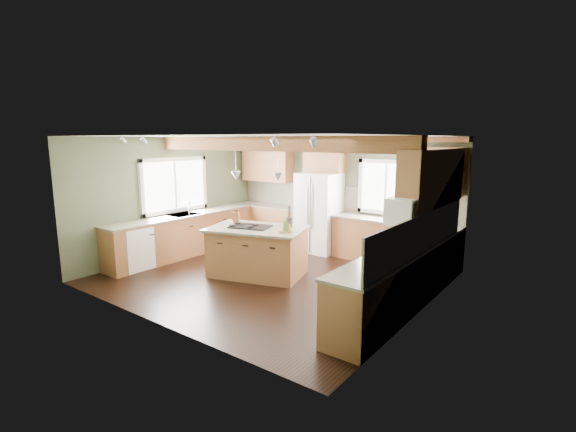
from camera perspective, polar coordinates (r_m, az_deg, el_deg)
The scene contains 37 objects.
floor at distance 7.91m, azimuth -2.41°, elevation -8.35°, with size 5.60×5.60×0.00m, color black.
ceiling at distance 7.49m, azimuth -2.56°, elevation 10.84°, with size 5.60×5.60×0.00m, color silver.
wall_back at distance 9.63m, azimuth 7.02°, elevation 2.94°, with size 5.60×5.60×0.00m, color #465039.
wall_left at distance 9.60m, azimuth -15.52°, elevation 2.61°, with size 5.00×5.00×0.00m, color #465039.
wall_right at distance 6.23m, azimuth 17.85°, elevation -1.63°, with size 5.00×5.00×0.00m, color #465039.
ceiling_beam at distance 7.46m, azimuth -2.71°, elevation 9.85°, with size 5.55×0.26×0.26m, color brown.
soffit_trim at distance 9.46m, azimuth 6.88°, elevation 10.34°, with size 5.55×0.20×0.10m, color brown.
backsplash_back at distance 9.63m, azimuth 6.96°, elevation 2.40°, with size 5.58×0.03×0.58m, color brown.
backsplash_right at distance 6.30m, azimuth 17.83°, elevation -2.33°, with size 0.03×3.70×0.58m, color brown.
base_cab_back_left at distance 10.54m, azimuth -2.37°, elevation -1.09°, with size 2.02×0.60×0.88m, color brown.
counter_back_left at distance 10.45m, azimuth -2.39°, elevation 1.38°, with size 2.06×0.64×0.04m, color #4D4738.
base_cab_back_right at distance 8.88m, azimuth 14.28°, elevation -3.61°, with size 2.62×0.60×0.88m, color brown.
counter_back_right at distance 8.78m, azimuth 14.42°, elevation -0.70°, with size 2.66×0.64×0.04m, color #4D4738.
base_cab_left at distance 9.55m, azimuth -13.93°, elevation -2.61°, with size 0.60×3.70×0.88m, color brown.
counter_left at distance 9.45m, azimuth -14.05°, elevation 0.11°, with size 0.64×3.74×0.04m, color #4D4738.
base_cab_right at distance 6.60m, azimuth 15.09°, elevation -8.56°, with size 0.60×3.70×0.88m, color brown.
counter_right at distance 6.46m, azimuth 15.29°, elevation -4.70°, with size 0.64×3.74×0.04m, color #4D4738.
upper_cab_back_left at distance 10.56m, azimuth -2.84°, elevation 7.21°, with size 1.40×0.35×0.90m, color brown.
upper_cab_over_fridge at distance 9.56m, azimuth 5.03°, elevation 8.04°, with size 0.96×0.35×0.70m, color brown.
upper_cab_right at distance 7.04m, azimuth 19.24°, elevation 4.99°, with size 0.35×2.20×0.90m, color brown.
upper_cab_back_corner at distance 8.49m, azimuth 20.14°, elevation 5.78°, with size 0.90×0.35×0.90m, color brown.
window_left at distance 9.58m, azimuth -15.29°, elevation 4.11°, with size 0.04×1.60×1.05m, color white.
window_back at distance 9.07m, azimuth 13.30°, elevation 3.86°, with size 1.10×0.04×1.00m, color white.
sink at distance 9.45m, azimuth -14.05°, elevation 0.14°, with size 0.50×0.65×0.03m, color #262628.
faucet at distance 9.29m, azimuth -13.39°, elevation 0.90°, with size 0.02×0.02×0.28m, color #B2B2B7.
dishwasher at distance 8.81m, azimuth -20.46°, elevation -4.13°, with size 0.60×0.60×0.84m, color white.
oven at distance 5.49m, azimuth 9.76°, elevation -12.41°, with size 0.60×0.72×0.84m, color white.
microwave at distance 6.21m, azimuth 15.92°, elevation 0.79°, with size 0.40×0.70×0.38m, color white.
pendant_left at distance 7.86m, azimuth -7.14°, elevation 5.50°, with size 0.18×0.18×0.16m, color #B2B2B7.
pendant_right at distance 7.52m, azimuth -1.39°, elevation 5.35°, with size 0.18×0.18×0.16m, color #B2B2B7.
refrigerator at distance 9.52m, azimuth 4.26°, elevation 0.47°, with size 0.90×0.74×1.80m, color white.
island at distance 7.93m, azimuth -4.19°, elevation -4.98°, with size 1.68×1.03×0.88m, color brown.
island_top at distance 7.82m, azimuth -4.23°, elevation -1.73°, with size 1.79×1.14×0.04m, color #4D4738.
cooktop at distance 7.87m, azimuth -5.16°, elevation -1.44°, with size 0.73×0.48×0.02m, color black.
knife_block at distance 8.37m, azimuth -7.12°, elevation -0.16°, with size 0.12×0.09×0.19m, color brown.
utensil_crock at distance 7.88m, azimuth 0.13°, elevation -0.81°, with size 0.13×0.13×0.18m, color #39312E.
bottle_tray at distance 7.42m, azimuth -0.38°, elevation -1.36°, with size 0.24×0.24×0.22m, color #592D1A, non-canonical shape.
Camera 1 is at (4.76, -5.78, 2.55)m, focal length 26.00 mm.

